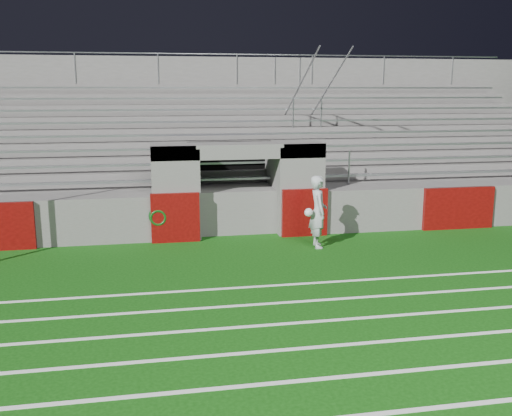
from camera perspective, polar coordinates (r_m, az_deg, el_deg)
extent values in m
plane|color=#0E430B|center=(13.05, 0.58, -6.35)|extent=(90.00, 90.00, 0.00)
cube|color=white|center=(8.58, 7.27, -16.52)|extent=(28.00, 0.09, 0.01)
cube|color=white|center=(9.43, 5.38, -13.74)|extent=(28.00, 0.09, 0.01)
cube|color=white|center=(10.31, 3.84, -11.41)|extent=(28.00, 0.09, 0.01)
cube|color=white|center=(11.21, 2.56, -9.44)|extent=(28.00, 0.09, 0.01)
cube|color=white|center=(12.12, 1.49, -7.77)|extent=(28.00, 0.09, 0.01)
cube|color=#605D5B|center=(18.68, 22.42, 0.27)|extent=(10.60, 0.35, 1.25)
cube|color=#605D5B|center=(15.93, -8.22, 1.66)|extent=(1.20, 1.00, 2.60)
cube|color=#605D5B|center=(16.46, 4.41, 2.07)|extent=(1.20, 1.00, 2.60)
cube|color=black|center=(17.76, -2.63, 2.64)|extent=(2.60, 0.20, 2.50)
cube|color=#605D5B|center=(16.56, -6.05, 1.93)|extent=(0.10, 2.20, 2.50)
cube|color=#605D5B|center=(16.89, 1.75, 2.18)|extent=(0.10, 2.20, 2.50)
cube|color=#605D5B|center=(15.94, -1.83, 5.78)|extent=(4.80, 1.00, 0.40)
cube|color=#605D5B|center=(19.88, -3.48, 3.32)|extent=(26.00, 8.00, 0.20)
cube|color=#605D5B|center=(19.98, -3.46, 1.55)|extent=(26.00, 8.00, 1.05)
cube|color=#4F0706|center=(15.50, -8.07, -0.96)|extent=(1.30, 0.15, 1.35)
cube|color=#4F0706|center=(16.05, 4.88, -0.46)|extent=(1.30, 0.15, 1.35)
cube|color=#4F0706|center=(17.87, 19.57, -0.01)|extent=(2.20, 0.15, 1.25)
cube|color=#989BA0|center=(16.97, -2.28, 2.97)|extent=(23.00, 0.28, 0.06)
cube|color=#605D5B|center=(17.81, -2.67, 3.29)|extent=(24.00, 0.75, 0.38)
cube|color=#989BA0|center=(17.65, -2.64, 4.56)|extent=(23.00, 0.28, 0.06)
cube|color=#605D5B|center=(18.52, -3.00, 4.20)|extent=(24.00, 0.75, 0.76)
cube|color=#989BA0|center=(18.35, -2.98, 6.02)|extent=(23.00, 0.28, 0.06)
cube|color=#605D5B|center=(19.23, -3.30, 5.05)|extent=(24.00, 0.75, 1.14)
cube|color=#989BA0|center=(19.06, -3.29, 7.38)|extent=(23.00, 0.28, 0.06)
cube|color=#605D5B|center=(19.95, -3.58, 5.84)|extent=(24.00, 0.75, 1.52)
cube|color=#989BA0|center=(19.77, -3.58, 8.63)|extent=(23.00, 0.28, 0.06)
cube|color=#605D5B|center=(20.67, -3.84, 6.57)|extent=(24.00, 0.75, 1.90)
cube|color=#989BA0|center=(20.50, -3.85, 9.80)|extent=(23.00, 0.28, 0.06)
cube|color=#605D5B|center=(21.40, -4.08, 7.25)|extent=(24.00, 0.75, 2.28)
cube|color=#989BA0|center=(21.24, -4.11, 10.89)|extent=(23.00, 0.28, 0.06)
cube|color=#605D5B|center=(22.13, -4.31, 7.89)|extent=(24.00, 0.75, 2.66)
cube|color=#989BA0|center=(21.98, -4.34, 11.91)|extent=(23.00, 0.28, 0.06)
cube|color=#605D5B|center=(22.79, -4.50, 8.16)|extent=(26.00, 0.60, 5.29)
cylinder|color=#A5A8AD|center=(17.20, 6.14, 3.97)|extent=(0.05, 0.05, 1.00)
cylinder|color=#A5A8AD|center=(19.95, 3.75, 9.46)|extent=(0.05, 0.05, 1.00)
cylinder|color=#A5A8AD|center=(22.87, 1.91, 13.58)|extent=(0.05, 0.05, 1.00)
cylinder|color=#A5A8AD|center=(19.94, 3.77, 10.90)|extent=(0.05, 6.02, 3.08)
cylinder|color=#A5A8AD|center=(17.51, 9.28, 4.02)|extent=(0.05, 0.05, 1.00)
cylinder|color=#A5A8AD|center=(20.22, 6.54, 9.44)|extent=(0.05, 0.05, 1.00)
cylinder|color=#A5A8AD|center=(23.10, 4.41, 13.53)|extent=(0.05, 0.05, 1.00)
cylinder|color=#A5A8AD|center=(20.20, 6.57, 10.86)|extent=(0.05, 6.02, 3.08)
cylinder|color=#A5A8AD|center=(22.49, -17.63, 13.21)|extent=(0.05, 0.05, 1.10)
cylinder|color=#A5A8AD|center=(22.34, -9.76, 13.59)|extent=(0.05, 0.05, 1.10)
cylinder|color=#A5A8AD|center=(22.59, -1.91, 13.73)|extent=(0.05, 0.05, 1.10)
cylinder|color=#A5A8AD|center=(23.23, 5.64, 13.62)|extent=(0.05, 0.05, 1.10)
cylinder|color=#A5A8AD|center=(24.23, 12.66, 13.32)|extent=(0.05, 0.05, 1.10)
cylinder|color=#A5A8AD|center=(25.54, 19.03, 12.88)|extent=(0.05, 0.05, 1.10)
cylinder|color=#A5A8AD|center=(22.49, -4.53, 15.11)|extent=(24.00, 0.05, 0.05)
imported|color=#AAB0B4|center=(14.90, 6.23, -0.36)|extent=(0.50, 0.72, 1.90)
sphere|color=white|center=(14.66, 5.29, -0.45)|extent=(0.22, 0.22, 0.22)
torus|color=#0B3810|center=(15.48, -9.77, -0.79)|extent=(0.50, 0.09, 0.50)
torus|color=#0D4210|center=(15.44, -9.76, -0.97)|extent=(0.46, 0.09, 0.46)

